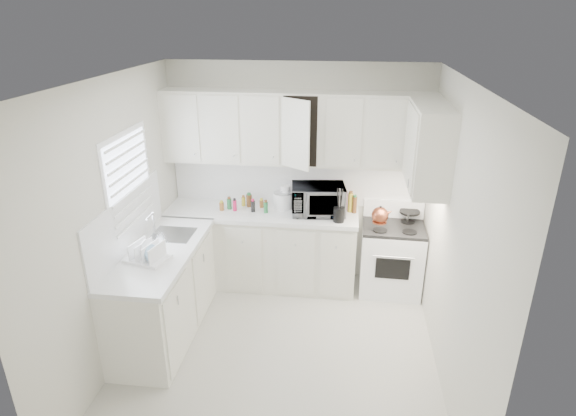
% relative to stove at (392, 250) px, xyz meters
% --- Properties ---
extents(floor, '(3.20, 3.20, 0.00)m').
position_rel_stove_xyz_m(floor, '(-1.14, -1.30, -0.53)').
color(floor, '#B8B6A9').
rests_on(floor, ground).
extents(ceiling, '(3.20, 3.20, 0.00)m').
position_rel_stove_xyz_m(ceiling, '(-1.14, -1.30, 2.07)').
color(ceiling, white).
rests_on(ceiling, ground).
extents(wall_back, '(3.00, 0.00, 3.00)m').
position_rel_stove_xyz_m(wall_back, '(-1.14, 0.30, 0.77)').
color(wall_back, beige).
rests_on(wall_back, ground).
extents(wall_front, '(3.00, 0.00, 3.00)m').
position_rel_stove_xyz_m(wall_front, '(-1.14, -2.90, 0.77)').
color(wall_front, beige).
rests_on(wall_front, ground).
extents(wall_left, '(0.00, 3.20, 3.20)m').
position_rel_stove_xyz_m(wall_left, '(-2.64, -1.30, 0.77)').
color(wall_left, beige).
rests_on(wall_left, ground).
extents(wall_right, '(0.00, 3.20, 3.20)m').
position_rel_stove_xyz_m(wall_right, '(0.36, -1.30, 0.77)').
color(wall_right, beige).
rests_on(wall_right, ground).
extents(window_blinds, '(0.06, 0.96, 1.06)m').
position_rel_stove_xyz_m(window_blinds, '(-2.62, -0.95, 1.02)').
color(window_blinds, white).
rests_on(window_blinds, wall_left).
extents(lower_cabinets_back, '(2.22, 0.60, 0.90)m').
position_rel_stove_xyz_m(lower_cabinets_back, '(-1.53, -0.00, -0.08)').
color(lower_cabinets_back, beige).
rests_on(lower_cabinets_back, floor).
extents(lower_cabinets_left, '(0.60, 1.60, 0.90)m').
position_rel_stove_xyz_m(lower_cabinets_left, '(-2.34, -1.10, -0.08)').
color(lower_cabinets_left, beige).
rests_on(lower_cabinets_left, floor).
extents(countertop_back, '(2.24, 0.64, 0.05)m').
position_rel_stove_xyz_m(countertop_back, '(-1.53, -0.01, 0.39)').
color(countertop_back, silver).
rests_on(countertop_back, lower_cabinets_back).
extents(countertop_left, '(0.64, 1.62, 0.05)m').
position_rel_stove_xyz_m(countertop_left, '(-2.33, -1.10, 0.39)').
color(countertop_left, silver).
rests_on(countertop_left, lower_cabinets_left).
extents(backsplash_back, '(2.98, 0.02, 0.55)m').
position_rel_stove_xyz_m(backsplash_back, '(-1.14, 0.29, 0.69)').
color(backsplash_back, silver).
rests_on(backsplash_back, wall_back).
extents(backsplash_left, '(0.02, 1.60, 0.55)m').
position_rel_stove_xyz_m(backsplash_left, '(-2.63, -1.10, 0.69)').
color(backsplash_left, silver).
rests_on(backsplash_left, wall_left).
extents(upper_cabinets_back, '(3.00, 0.33, 0.80)m').
position_rel_stove_xyz_m(upper_cabinets_back, '(-1.14, 0.13, 0.97)').
color(upper_cabinets_back, beige).
rests_on(upper_cabinets_back, wall_back).
extents(upper_cabinets_right, '(0.33, 0.90, 0.80)m').
position_rel_stove_xyz_m(upper_cabinets_right, '(0.20, -0.48, 0.97)').
color(upper_cabinets_right, beige).
rests_on(upper_cabinets_right, wall_right).
extents(sink, '(0.42, 0.38, 0.30)m').
position_rel_stove_xyz_m(sink, '(-2.33, -0.75, 0.54)').
color(sink, gray).
rests_on(sink, countertop_left).
extents(stove, '(0.71, 0.59, 1.07)m').
position_rel_stove_xyz_m(stove, '(0.00, 0.00, 0.00)').
color(stove, white).
rests_on(stove, floor).
extents(tea_kettle, '(0.23, 0.20, 0.21)m').
position_rel_stove_xyz_m(tea_kettle, '(-0.18, -0.16, 0.51)').
color(tea_kettle, '#9A3A2A').
rests_on(tea_kettle, stove).
extents(frying_pan, '(0.32, 0.44, 0.04)m').
position_rel_stove_xyz_m(frying_pan, '(0.18, 0.16, 0.43)').
color(frying_pan, black).
rests_on(frying_pan, stove).
extents(microwave, '(0.64, 0.41, 0.41)m').
position_rel_stove_xyz_m(microwave, '(-0.87, 0.01, 0.62)').
color(microwave, gray).
rests_on(microwave, countertop_back).
extents(rice_cooker, '(0.23, 0.23, 0.22)m').
position_rel_stove_xyz_m(rice_cooker, '(-1.29, 0.11, 0.53)').
color(rice_cooker, white).
rests_on(rice_cooker, countertop_back).
extents(paper_towel, '(0.12, 0.12, 0.27)m').
position_rel_stove_xyz_m(paper_towel, '(-1.26, 0.14, 0.55)').
color(paper_towel, white).
rests_on(paper_towel, countertop_back).
extents(utensil_crock, '(0.14, 0.14, 0.40)m').
position_rel_stove_xyz_m(utensil_crock, '(-0.63, -0.20, 0.62)').
color(utensil_crock, black).
rests_on(utensil_crock, countertop_back).
extents(dish_rack, '(0.43, 0.36, 0.20)m').
position_rel_stove_xyz_m(dish_rack, '(-2.37, -1.31, 0.52)').
color(dish_rack, white).
rests_on(dish_rack, countertop_left).
extents(spice_left_0, '(0.06, 0.06, 0.13)m').
position_rel_stove_xyz_m(spice_left_0, '(-1.99, 0.12, 0.48)').
color(spice_left_0, brown).
rests_on(spice_left_0, countertop_back).
extents(spice_left_1, '(0.06, 0.06, 0.13)m').
position_rel_stove_xyz_m(spice_left_1, '(-1.91, 0.03, 0.48)').
color(spice_left_1, '#26723A').
rests_on(spice_left_1, countertop_back).
extents(spice_left_2, '(0.06, 0.06, 0.13)m').
position_rel_stove_xyz_m(spice_left_2, '(-1.84, 0.12, 0.48)').
color(spice_left_2, '#CC1B4D').
rests_on(spice_left_2, countertop_back).
extents(spice_left_3, '(0.06, 0.06, 0.13)m').
position_rel_stove_xyz_m(spice_left_3, '(-1.76, 0.03, 0.48)').
color(spice_left_3, gold).
rests_on(spice_left_3, countertop_back).
extents(spice_left_4, '(0.06, 0.06, 0.13)m').
position_rel_stove_xyz_m(spice_left_4, '(-1.69, 0.12, 0.48)').
color(spice_left_4, brown).
rests_on(spice_left_4, countertop_back).
extents(spice_left_5, '(0.06, 0.06, 0.13)m').
position_rel_stove_xyz_m(spice_left_5, '(-1.61, 0.03, 0.48)').
color(spice_left_5, black).
rests_on(spice_left_5, countertop_back).
extents(spice_left_6, '(0.06, 0.06, 0.13)m').
position_rel_stove_xyz_m(spice_left_6, '(-1.54, 0.12, 0.48)').
color(spice_left_6, brown).
rests_on(spice_left_6, countertop_back).
extents(spice_left_7, '(0.06, 0.06, 0.13)m').
position_rel_stove_xyz_m(spice_left_7, '(-1.46, 0.03, 0.48)').
color(spice_left_7, '#26723A').
rests_on(spice_left_7, countertop_back).
extents(sauce_right_0, '(0.06, 0.06, 0.19)m').
position_rel_stove_xyz_m(sauce_right_0, '(-0.56, 0.16, 0.51)').
color(sauce_right_0, '#CC1B4D').
rests_on(sauce_right_0, countertop_back).
extents(sauce_right_1, '(0.06, 0.06, 0.19)m').
position_rel_stove_xyz_m(sauce_right_1, '(-0.50, 0.10, 0.51)').
color(sauce_right_1, gold).
rests_on(sauce_right_1, countertop_back).
extents(sauce_right_2, '(0.06, 0.06, 0.19)m').
position_rel_stove_xyz_m(sauce_right_2, '(-0.45, 0.16, 0.51)').
color(sauce_right_2, brown).
rests_on(sauce_right_2, countertop_back).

